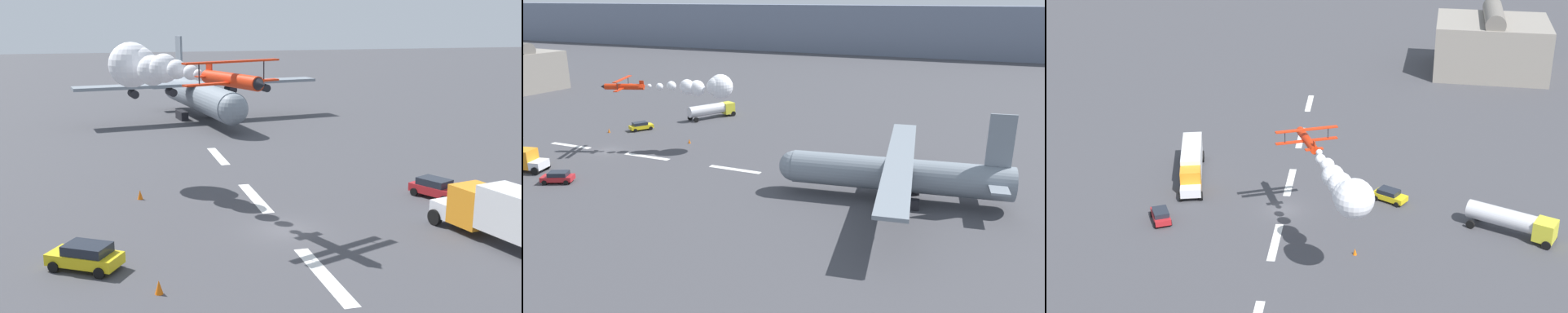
% 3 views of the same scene
% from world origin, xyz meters
% --- Properties ---
extents(ground_plane, '(440.00, 440.00, 0.00)m').
position_xyz_m(ground_plane, '(0.00, 0.00, 0.00)').
color(ground_plane, '#424247').
rests_on(ground_plane, ground).
extents(runway_stripe_2, '(8.00, 0.90, 0.01)m').
position_xyz_m(runway_stripe_2, '(-7.63, 0.00, 0.01)').
color(runway_stripe_2, white).
rests_on(runway_stripe_2, ground).
extents(runway_stripe_3, '(8.00, 0.90, 0.01)m').
position_xyz_m(runway_stripe_3, '(7.63, 0.00, 0.01)').
color(runway_stripe_3, white).
rests_on(runway_stripe_3, ground).
extents(runway_stripe_4, '(8.00, 0.90, 0.01)m').
position_xyz_m(runway_stripe_4, '(22.90, 0.00, 0.01)').
color(runway_stripe_4, white).
rests_on(runway_stripe_4, ground).
extents(cargo_transport_plane, '(27.55, 34.29, 11.19)m').
position_xyz_m(cargo_transport_plane, '(45.12, -2.31, 3.37)').
color(cargo_transport_plane, gray).
rests_on(cargo_transport_plane, ground).
extents(stunt_biplane_red, '(19.66, 11.04, 3.84)m').
position_xyz_m(stunt_biplane_red, '(13.93, 7.65, 9.97)').
color(stunt_biplane_red, red).
extents(followme_car_yellow, '(4.39, 3.29, 1.52)m').
position_xyz_m(followme_car_yellow, '(4.03, -13.77, 0.81)').
color(followme_car_yellow, '#B21E23').
rests_on(followme_car_yellow, ground).
extents(airport_staff_sedan, '(3.70, 4.45, 1.52)m').
position_xyz_m(airport_staff_sedan, '(-3.38, 12.68, 0.81)').
color(airport_staff_sedan, yellow).
rests_on(airport_staff_sedan, ground).
extents(traffic_cone_near, '(0.44, 0.44, 0.75)m').
position_xyz_m(traffic_cone_near, '(-7.59, 9.02, 0.38)').
color(traffic_cone_near, orange).
rests_on(traffic_cone_near, ground).
extents(traffic_cone_far, '(0.44, 0.44, 0.75)m').
position_xyz_m(traffic_cone_far, '(9.57, 8.79, 0.38)').
color(traffic_cone_far, orange).
rests_on(traffic_cone_far, ground).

